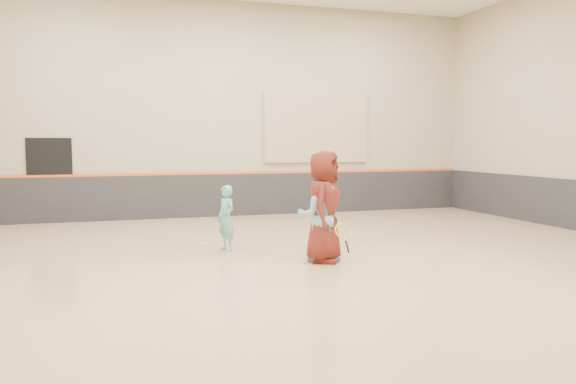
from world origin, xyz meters
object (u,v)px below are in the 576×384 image
object	(u,v)px
girl	(226,218)
instructor	(319,216)
young_man	(324,206)
spare_racket	(205,238)

from	to	relation	value
girl	instructor	size ratio (longest dim) A/B	0.80
girl	instructor	world-z (taller)	instructor
young_man	spare_racket	distance (m)	3.19
young_man	spare_racket	world-z (taller)	young_man
instructor	spare_racket	size ratio (longest dim) A/B	2.22
spare_racket	instructor	bearing A→B (deg)	-57.15
girl	instructor	bearing A→B (deg)	22.80
girl	spare_racket	xyz separation A→B (m)	(-0.25, 1.06, -0.56)
girl	young_man	xyz separation A→B (m)	(1.43, -1.49, 0.34)
young_man	spare_racket	xyz separation A→B (m)	(-1.68, 2.56, -0.89)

